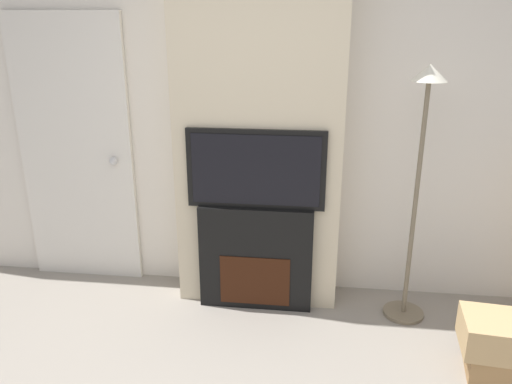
{
  "coord_description": "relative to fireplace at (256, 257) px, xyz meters",
  "views": [
    {
      "loc": [
        0.39,
        -1.45,
        1.96
      ],
      "look_at": [
        0.0,
        1.68,
        0.86
      ],
      "focal_mm": 35.0,
      "sensor_mm": 36.0,
      "label": 1
    }
  ],
  "objects": [
    {
      "name": "chimney_breast",
      "position": [
        0.0,
        0.16,
        0.98
      ],
      "size": [
        1.13,
        0.32,
        2.7
      ],
      "color": "beige",
      "rests_on": "ground_plane"
    },
    {
      "name": "wall_back",
      "position": [
        0.0,
        0.35,
        0.98
      ],
      "size": [
        6.0,
        0.06,
        2.7
      ],
      "color": "silver",
      "rests_on": "ground_plane"
    },
    {
      "name": "box_stack",
      "position": [
        1.46,
        -0.58,
        -0.18
      ],
      "size": [
        0.43,
        0.38,
        0.36
      ],
      "color": "#A37A4C",
      "rests_on": "ground_plane"
    },
    {
      "name": "fireplace",
      "position": [
        0.0,
        0.0,
        0.0
      ],
      "size": [
        0.79,
        0.15,
        0.75
      ],
      "color": "black",
      "rests_on": "ground_plane"
    },
    {
      "name": "television",
      "position": [
        0.0,
        -0.0,
        0.65
      ],
      "size": [
        0.92,
        0.07,
        0.54
      ],
      "color": "black",
      "rests_on": "fireplace"
    },
    {
      "name": "floor_lamp",
      "position": [
        1.04,
        -0.01,
        0.73
      ],
      "size": [
        0.28,
        0.28,
        1.71
      ],
      "color": "#726651",
      "rests_on": "ground_plane"
    },
    {
      "name": "entry_door",
      "position": [
        -1.39,
        0.3,
        0.63
      ],
      "size": [
        0.87,
        0.09,
        2.02
      ],
      "color": "silver",
      "rests_on": "ground_plane"
    }
  ]
}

